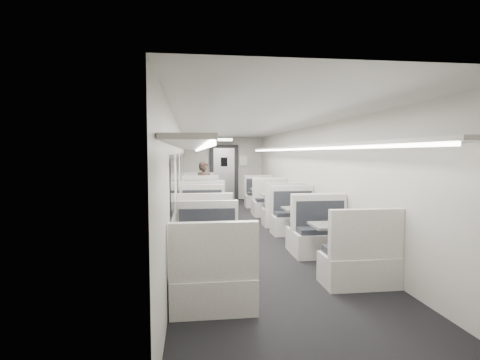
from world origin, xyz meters
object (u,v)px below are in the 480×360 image
object	(u,v)px
booth_left_d	(210,262)
exit_sign	(225,140)
passenger	(204,188)
booth_left_a	(199,198)
booth_right_d	(338,246)
vestibule_door	(224,173)
booth_left_c	(204,223)
booth_right_b	(277,207)
booth_right_a	(264,199)
booth_left_b	(201,207)
booth_right_c	(304,224)

from	to	relation	value
booth_left_d	exit_sign	distance (m)	9.20
passenger	exit_sign	world-z (taller)	exit_sign
booth_left_a	booth_right_d	world-z (taller)	booth_left_a
booth_left_a	vestibule_door	world-z (taller)	vestibule_door
booth_left_d	exit_sign	world-z (taller)	exit_sign
booth_left_c	booth_left_d	bearing A→B (deg)	-90.00
booth_right_b	booth_left_d	bearing A→B (deg)	-112.74
booth_left_a	booth_right_a	bearing A→B (deg)	-12.96
passenger	vestibule_door	size ratio (longest dim) A/B	0.73
booth_left_b	booth_right_a	xyz separation A→B (m)	(2.00, 1.74, -0.03)
passenger	booth_right_c	bearing A→B (deg)	-87.41
booth_right_c	vestibule_door	size ratio (longest dim) A/B	0.94
booth_left_d	booth_right_b	world-z (taller)	booth_right_b
booth_left_b	booth_right_c	xyz separation A→B (m)	(2.00, -2.45, -0.03)
booth_left_a	booth_right_c	size ratio (longest dim) A/B	1.06
booth_right_a	booth_right_c	size ratio (longest dim) A/B	0.99
booth_right_c	booth_left_d	bearing A→B (deg)	-130.39
booth_left_c	exit_sign	world-z (taller)	exit_sign
booth_left_d	passenger	distance (m)	6.05
booth_right_a	vestibule_door	world-z (taller)	vestibule_door
booth_left_d	booth_right_a	xyz separation A→B (m)	(2.00, 6.55, -0.00)
booth_left_d	vestibule_door	size ratio (longest dim) A/B	0.94
booth_right_d	passenger	world-z (taller)	passenger
booth_left_a	booth_right_a	xyz separation A→B (m)	(2.00, -0.46, -0.02)
booth_right_a	booth_right_d	size ratio (longest dim) A/B	0.98
booth_right_c	vestibule_door	distance (m)	7.18
booth_left_d	booth_right_c	distance (m)	3.09
booth_left_a	passenger	bearing A→B (deg)	-82.16
booth_right_d	vestibule_door	xyz separation A→B (m)	(-1.00, 8.87, 0.68)
booth_right_b	passenger	bearing A→B (deg)	145.84
booth_left_b	exit_sign	world-z (taller)	exit_sign
booth_left_b	booth_right_d	bearing A→B (deg)	-64.76
booth_right_b	booth_right_d	distance (m)	4.21
booth_right_c	booth_left_c	bearing A→B (deg)	170.31
vestibule_door	booth_right_c	bearing A→B (deg)	-81.96
booth_left_b	booth_right_a	size ratio (longest dim) A/B	1.10
booth_left_d	booth_right_d	bearing A→B (deg)	15.69
booth_right_c	exit_sign	world-z (taller)	exit_sign
vestibule_door	booth_left_d	bearing A→B (deg)	-96.05
booth_right_a	vestibule_door	distance (m)	3.13
booth_left_b	exit_sign	distance (m)	4.66
passenger	booth_right_a	bearing A→B (deg)	-9.01
booth_left_a	exit_sign	size ratio (longest dim) A/B	3.38
booth_right_c	booth_left_b	bearing A→B (deg)	129.18
exit_sign	booth_left_b	bearing A→B (deg)	-103.59
booth_left_c	booth_right_b	xyz separation A→B (m)	(2.00, 2.08, 0.00)
booth_left_a	vestibule_door	size ratio (longest dim) A/B	1.00
booth_right_a	booth_right_d	distance (m)	5.99
booth_left_c	booth_left_d	world-z (taller)	booth_left_c
booth_right_d	booth_left_b	bearing A→B (deg)	115.24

